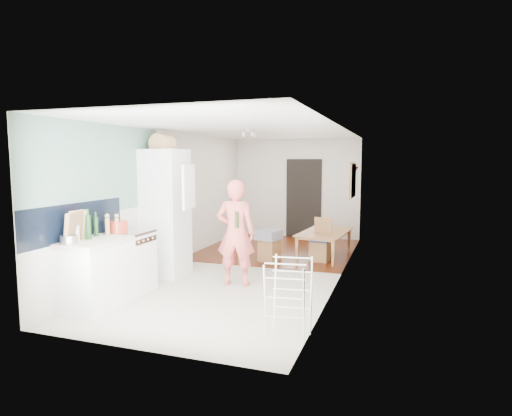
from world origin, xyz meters
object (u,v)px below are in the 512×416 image
Objects in this scene: dining_table at (326,247)px; dining_chair at (320,240)px; person at (236,223)px; drying_rack at (289,298)px; stool at (269,251)px.

dining_table is 1.54× the size of dining_chair.
person is 1.52× the size of dining_table.
drying_rack is (0.30, -3.67, 0.02)m from dining_chair.
drying_rack is (1.29, -1.67, -0.55)m from person.
drying_rack is at bearing -69.58° from stool.
stool is 3.55m from drying_rack.
person is at bearing 161.48° from dining_table.
person is at bearing -108.70° from dining_chair.
person reaches higher than dining_table.
dining_chair reaches higher than stool.
dining_chair is 1.02m from stool.
dining_table is at bearing 87.87° from dining_chair.
dining_table is at bearing 85.54° from drying_rack.
stool is at bearing 130.28° from dining_table.
dining_table is at bearing 34.76° from stool.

